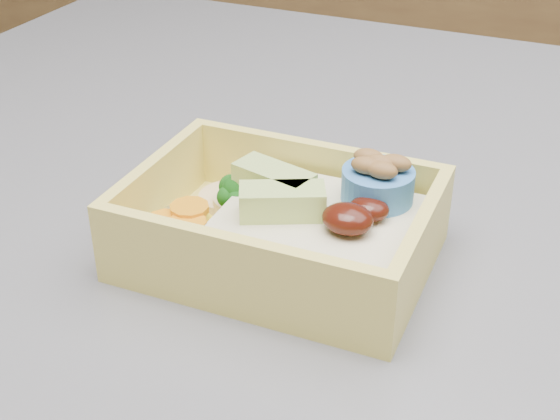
% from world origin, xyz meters
% --- Properties ---
extents(bento_box, '(0.16, 0.12, 0.06)m').
position_xyz_m(bento_box, '(-0.22, -0.10, 0.94)').
color(bento_box, '#E9D560').
rests_on(bento_box, island).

